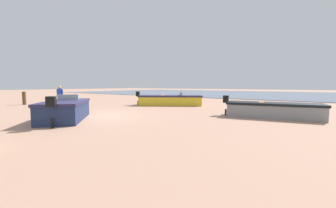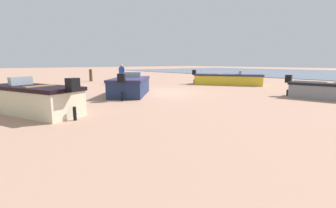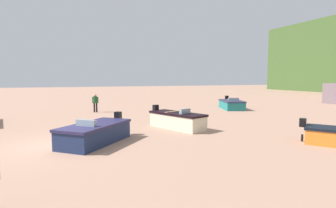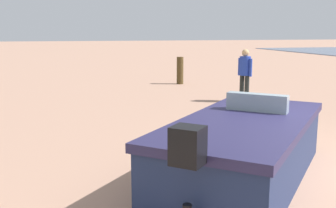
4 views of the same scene
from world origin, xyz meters
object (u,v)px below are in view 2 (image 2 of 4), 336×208
Objects in this scene: boat_navy_4 at (130,86)px; beach_walker_distant at (122,72)px; boat_yellow_0 at (228,79)px; mooring_post_near_water at (91,75)px; boat_cream_2 at (34,99)px.

beach_walker_distant is (6.10, -2.78, 0.48)m from boat_navy_4.
beach_walker_distant reaches higher than boat_navy_4.
boat_navy_4 reaches higher than boat_yellow_0.
mooring_post_near_water is at bearing 120.67° from boat_navy_4.
beach_walker_distant is at bearing -169.51° from mooring_post_near_water.
boat_navy_4 is at bearing 130.69° from beach_walker_distant.
beach_walker_distant is (5.80, 6.19, 0.53)m from boat_yellow_0.
boat_navy_4 is 10.75m from mooring_post_near_water.
boat_yellow_0 is 14.13m from boat_cream_2.
boat_navy_4 is 2.44× the size of beach_walker_distant.
boat_cream_2 is 3.59× the size of mooring_post_near_water.
boat_navy_4 is at bearing 0.77° from boat_cream_2.
boat_cream_2 is (-2.41, 13.92, 0.07)m from boat_yellow_0.
boat_cream_2 is at bearing -115.87° from boat_navy_4.
boat_yellow_0 is 1.32× the size of boat_navy_4.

